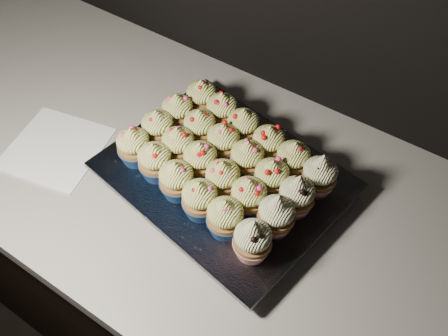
# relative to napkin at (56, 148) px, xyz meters

# --- Properties ---
(cabinet) EXTENTS (2.40, 0.60, 0.86)m
(cabinet) POSITION_rel_napkin_xyz_m (0.10, 0.11, -0.47)
(cabinet) COLOR black
(cabinet) RESTS_ON ground
(worktop) EXTENTS (2.44, 0.64, 0.04)m
(worktop) POSITION_rel_napkin_xyz_m (0.10, 0.11, -0.02)
(worktop) COLOR beige
(worktop) RESTS_ON cabinet
(napkin) EXTENTS (0.21, 0.21, 0.00)m
(napkin) POSITION_rel_napkin_xyz_m (0.00, 0.00, 0.00)
(napkin) COLOR white
(napkin) RESTS_ON worktop
(baking_tray) EXTENTS (0.43, 0.35, 0.02)m
(baking_tray) POSITION_rel_napkin_xyz_m (0.33, 0.11, 0.01)
(baking_tray) COLOR black
(baking_tray) RESTS_ON worktop
(foil_lining) EXTENTS (0.46, 0.39, 0.01)m
(foil_lining) POSITION_rel_napkin_xyz_m (0.33, 0.11, 0.03)
(foil_lining) COLOR silver
(foil_lining) RESTS_ON baking_tray
(cupcake_0) EXTENTS (0.06, 0.06, 0.08)m
(cupcake_0) POSITION_rel_napkin_xyz_m (0.17, 0.05, 0.07)
(cupcake_0) COLOR navy
(cupcake_0) RESTS_ON foil_lining
(cupcake_1) EXTENTS (0.06, 0.06, 0.08)m
(cupcake_1) POSITION_rel_napkin_xyz_m (0.23, 0.04, 0.07)
(cupcake_1) COLOR navy
(cupcake_1) RESTS_ON foil_lining
(cupcake_2) EXTENTS (0.06, 0.06, 0.08)m
(cupcake_2) POSITION_rel_napkin_xyz_m (0.28, 0.03, 0.07)
(cupcake_2) COLOR navy
(cupcake_2) RESTS_ON foil_lining
(cupcake_3) EXTENTS (0.06, 0.06, 0.08)m
(cupcake_3) POSITION_rel_napkin_xyz_m (0.34, 0.02, 0.07)
(cupcake_3) COLOR navy
(cupcake_3) RESTS_ON foil_lining
(cupcake_4) EXTENTS (0.06, 0.06, 0.08)m
(cupcake_4) POSITION_rel_napkin_xyz_m (0.40, 0.01, 0.07)
(cupcake_4) COLOR navy
(cupcake_4) RESTS_ON foil_lining
(cupcake_5) EXTENTS (0.06, 0.06, 0.10)m
(cupcake_5) POSITION_rel_napkin_xyz_m (0.46, 0.00, 0.07)
(cupcake_5) COLOR red
(cupcake_5) RESTS_ON foil_lining
(cupcake_6) EXTENTS (0.06, 0.06, 0.08)m
(cupcake_6) POSITION_rel_napkin_xyz_m (0.18, 0.11, 0.07)
(cupcake_6) COLOR navy
(cupcake_6) RESTS_ON foil_lining
(cupcake_7) EXTENTS (0.06, 0.06, 0.08)m
(cupcake_7) POSITION_rel_napkin_xyz_m (0.24, 0.10, 0.07)
(cupcake_7) COLOR navy
(cupcake_7) RESTS_ON foil_lining
(cupcake_8) EXTENTS (0.06, 0.06, 0.08)m
(cupcake_8) POSITION_rel_napkin_xyz_m (0.29, 0.09, 0.07)
(cupcake_8) COLOR navy
(cupcake_8) RESTS_ON foil_lining
(cupcake_9) EXTENTS (0.06, 0.06, 0.08)m
(cupcake_9) POSITION_rel_napkin_xyz_m (0.35, 0.08, 0.07)
(cupcake_9) COLOR navy
(cupcake_9) RESTS_ON foil_lining
(cupcake_10) EXTENTS (0.06, 0.06, 0.08)m
(cupcake_10) POSITION_rel_napkin_xyz_m (0.41, 0.07, 0.07)
(cupcake_10) COLOR navy
(cupcake_10) RESTS_ON foil_lining
(cupcake_11) EXTENTS (0.06, 0.06, 0.10)m
(cupcake_11) POSITION_rel_napkin_xyz_m (0.46, 0.06, 0.07)
(cupcake_11) COLOR red
(cupcake_11) RESTS_ON foil_lining
(cupcake_12) EXTENTS (0.06, 0.06, 0.08)m
(cupcake_12) POSITION_rel_napkin_xyz_m (0.19, 0.16, 0.07)
(cupcake_12) COLOR navy
(cupcake_12) RESTS_ON foil_lining
(cupcake_13) EXTENTS (0.06, 0.06, 0.08)m
(cupcake_13) POSITION_rel_napkin_xyz_m (0.25, 0.15, 0.07)
(cupcake_13) COLOR navy
(cupcake_13) RESTS_ON foil_lining
(cupcake_14) EXTENTS (0.06, 0.06, 0.08)m
(cupcake_14) POSITION_rel_napkin_xyz_m (0.30, 0.15, 0.07)
(cupcake_14) COLOR navy
(cupcake_14) RESTS_ON foil_lining
(cupcake_15) EXTENTS (0.06, 0.06, 0.08)m
(cupcake_15) POSITION_rel_napkin_xyz_m (0.36, 0.14, 0.07)
(cupcake_15) COLOR navy
(cupcake_15) RESTS_ON foil_lining
(cupcake_16) EXTENTS (0.06, 0.06, 0.08)m
(cupcake_16) POSITION_rel_napkin_xyz_m (0.42, 0.13, 0.07)
(cupcake_16) COLOR navy
(cupcake_16) RESTS_ON foil_lining
(cupcake_17) EXTENTS (0.06, 0.06, 0.10)m
(cupcake_17) POSITION_rel_napkin_xyz_m (0.47, 0.12, 0.07)
(cupcake_17) COLOR red
(cupcake_17) RESTS_ON foil_lining
(cupcake_18) EXTENTS (0.06, 0.06, 0.08)m
(cupcake_18) POSITION_rel_napkin_xyz_m (0.20, 0.22, 0.07)
(cupcake_18) COLOR navy
(cupcake_18) RESTS_ON foil_lining
(cupcake_19) EXTENTS (0.06, 0.06, 0.08)m
(cupcake_19) POSITION_rel_napkin_xyz_m (0.26, 0.21, 0.07)
(cupcake_19) COLOR navy
(cupcake_19) RESTS_ON foil_lining
(cupcake_20) EXTENTS (0.06, 0.06, 0.08)m
(cupcake_20) POSITION_rel_napkin_xyz_m (0.31, 0.20, 0.07)
(cupcake_20) COLOR navy
(cupcake_20) RESTS_ON foil_lining
(cupcake_21) EXTENTS (0.06, 0.06, 0.08)m
(cupcake_21) POSITION_rel_napkin_xyz_m (0.37, 0.19, 0.07)
(cupcake_21) COLOR navy
(cupcake_21) RESTS_ON foil_lining
(cupcake_22) EXTENTS (0.06, 0.06, 0.08)m
(cupcake_22) POSITION_rel_napkin_xyz_m (0.43, 0.18, 0.07)
(cupcake_22) COLOR navy
(cupcake_22) RESTS_ON foil_lining
(cupcake_23) EXTENTS (0.06, 0.06, 0.10)m
(cupcake_23) POSITION_rel_napkin_xyz_m (0.49, 0.18, 0.07)
(cupcake_23) COLOR red
(cupcake_23) RESTS_ON foil_lining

